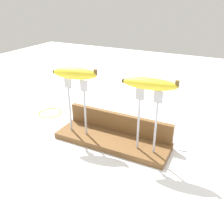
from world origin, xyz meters
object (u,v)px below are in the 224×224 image
banana_raised_left (75,73)px  wire_coil (50,113)px  fork_stand_right (148,116)px  banana_raised_right (150,84)px  fork_fallen_near (184,140)px  fork_stand_left (77,102)px

banana_raised_left → wire_coil: 0.34m
fork_stand_right → banana_raised_right: size_ratio=1.25×
fork_stand_right → banana_raised_left: (-0.25, -0.00, 0.10)m
banana_raised_right → fork_fallen_near: bearing=56.2°
fork_stand_left → wire_coil: fork_stand_left is taller
banana_raised_left → fork_fallen_near: 0.44m
fork_stand_right → fork_stand_left: bearing=180.0°
banana_raised_left → fork_fallen_near: banana_raised_left is taller
fork_stand_right → banana_raised_right: bearing=-173.1°
fork_stand_left → fork_fallen_near: bearing=22.2°
fork_stand_right → banana_raised_right: (-0.00, -0.00, 0.10)m
fork_stand_left → wire_coil: bearing=154.6°
fork_fallen_near → fork_stand_left: bearing=-157.8°
fork_stand_right → fork_fallen_near: size_ratio=1.08×
fork_stand_left → fork_fallen_near: fork_stand_left is taller
wire_coil → banana_raised_left: bearing=-25.4°
banana_raised_left → banana_raised_right: bearing=0.0°
fork_stand_right → wire_coil: (-0.48, 0.11, -0.14)m
banana_raised_right → wire_coil: size_ratio=1.66×
fork_stand_left → banana_raised_left: size_ratio=1.26×
wire_coil → fork_stand_right: bearing=-12.5°
fork_fallen_near → banana_raised_left: bearing=-157.8°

